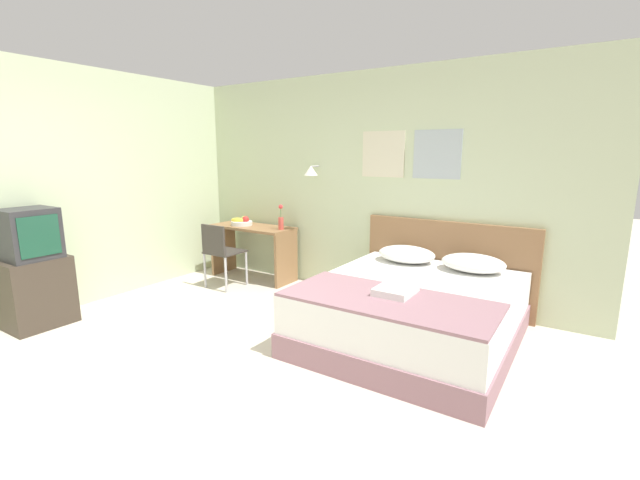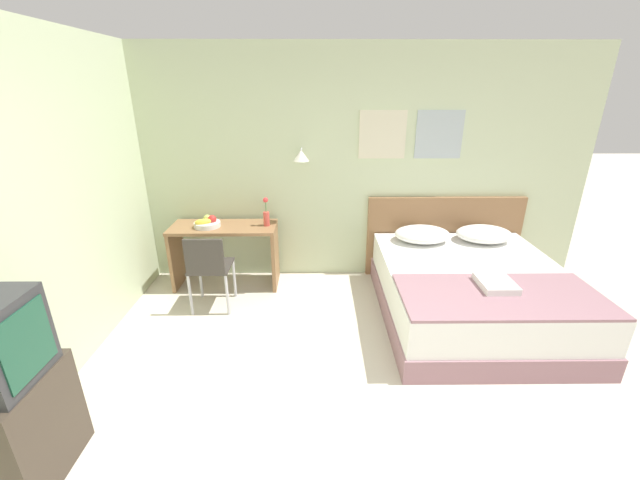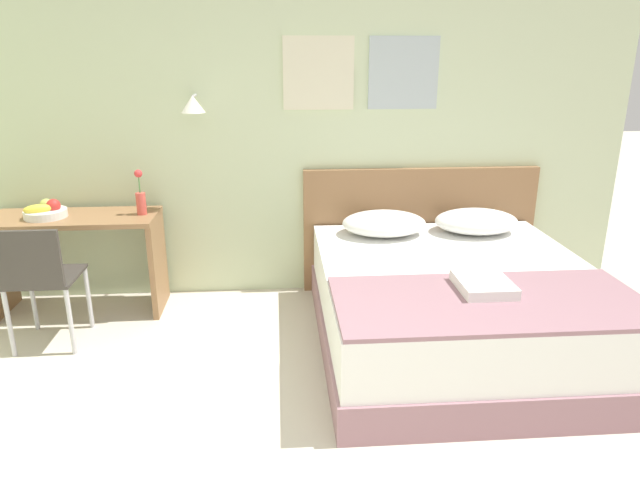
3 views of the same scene
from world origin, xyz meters
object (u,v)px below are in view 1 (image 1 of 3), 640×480
throw_blanket (388,300)px  desk (253,242)px  headboard (447,266)px  flower_vase (281,220)px  bed (412,312)px  pillow_left (407,254)px  pillow_right (473,263)px  television (29,234)px  desk_chair (220,250)px  folded_towel_near_foot (396,290)px  fruit_bowl (242,222)px  tv_stand (37,292)px

throw_blanket → desk: size_ratio=1.43×
headboard → throw_blanket: (0.00, -1.57, 0.07)m
flower_vase → bed: bearing=-19.7°
throw_blanket → pillow_left: bearing=105.5°
pillow_right → television: (-3.63, -2.39, 0.30)m
desk_chair → flower_vase: (0.54, 0.58, 0.35)m
headboard → throw_blanket: headboard is taller
desk_chair → bed: bearing=-3.7°
pillow_left → folded_towel_near_foot: bearing=-72.5°
desk → fruit_bowl: (-0.17, -0.03, 0.27)m
folded_towel_near_foot → fruit_bowl: 3.01m
pillow_right → television: size_ratio=1.24×
tv_stand → television: (0.00, 0.00, 0.60)m
desk → tv_stand: 2.55m
pillow_right → desk: (-2.95, 0.05, -0.13)m
tv_stand → fruit_bowl: bearing=77.9°
pillow_left → desk_chair: desk_chair is taller
headboard → television: 4.28m
headboard → fruit_bowl: headboard is taller
pillow_left → desk: desk is taller
desk → fruit_bowl: fruit_bowl is taller
desk → tv_stand: size_ratio=1.70×
television → tv_stand: bearing=180.0°
folded_towel_near_foot → bed: bearing=90.7°
pillow_right → desk_chair: bearing=-170.1°
pillow_left → desk_chair: (-2.29, -0.52, -0.14)m
pillow_left → pillow_right: 0.70m
pillow_left → pillow_right: (0.70, 0.00, 0.00)m
desk_chair → flower_vase: size_ratio=2.56×
bed → headboard: headboard is taller
headboard → desk: bearing=-174.3°
throw_blanket → desk_chair: desk_chair is taller
bed → flower_vase: flower_vase is taller
pillow_right → television: television is taller
pillow_right → folded_towel_near_foot: 1.18m
pillow_left → throw_blanket: 1.31m
headboard → desk_chair: (-2.64, -0.83, 0.01)m
desk → desk_chair: desk_chair is taller
headboard → folded_towel_near_foot: bearing=-89.8°
bed → throw_blanket: 0.64m
throw_blanket → desk_chair: size_ratio=2.02×
throw_blanket → tv_stand: (-3.29, -1.13, -0.22)m
fruit_bowl → tv_stand: fruit_bowl is taller
desk → desk_chair: (-0.04, -0.58, -0.01)m
folded_towel_near_foot → flower_vase: flower_vase is taller
headboard → pillow_right: size_ratio=3.01×
bed → folded_towel_near_foot: folded_towel_near_foot is taller
bed → tv_stand: size_ratio=2.81×
desk → television: (-0.68, -2.45, 0.43)m
flower_vase → tv_stand: (-1.18, -2.45, -0.51)m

